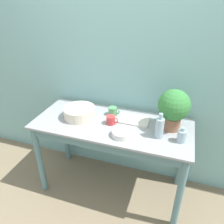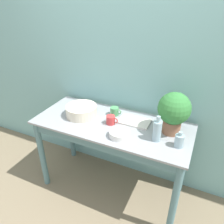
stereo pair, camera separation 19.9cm
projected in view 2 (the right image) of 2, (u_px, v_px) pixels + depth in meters
ground_plane at (99, 208)px, 2.21m from camera, size 12.00×12.00×0.00m
wall_back at (128, 74)px, 2.17m from camera, size 6.00×0.05×2.40m
counter_table at (111, 138)px, 2.11m from camera, size 1.48×0.64×0.83m
potted_plant at (174, 111)px, 1.82m from camera, size 0.28×0.28×0.38m
bowl_wash_large at (81, 111)px, 2.16m from camera, size 0.31×0.31×0.11m
bottle_tall at (157, 131)px, 1.77m from camera, size 0.07×0.07×0.23m
bottle_short at (179, 141)px, 1.72m from camera, size 0.07×0.07×0.14m
mug_green at (115, 111)px, 2.17m from camera, size 0.12×0.08×0.08m
mug_red at (111, 120)px, 2.03m from camera, size 0.12×0.08×0.08m
bowl_small_enamel_white at (120, 134)px, 1.86m from camera, size 0.18×0.18×0.05m
tray_board at (134, 121)px, 2.07m from camera, size 0.29×0.19×0.02m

